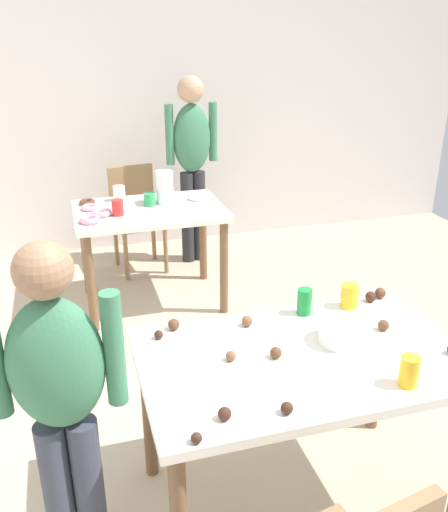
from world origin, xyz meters
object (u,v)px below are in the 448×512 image
at_px(dining_table_far, 150,223).
at_px(mixing_bowl, 341,333).
at_px(person_girl_near, 61,396).
at_px(pitcher_far, 165,187).
at_px(chair_far_table, 136,212).
at_px(person_adult_far, 192,154).
at_px(dining_table_near, 301,376).
at_px(soda_can, 304,302).

bearing_deg(dining_table_far, mixing_bowl, -76.65).
bearing_deg(mixing_bowl, person_girl_near, -173.31).
distance_m(mixing_bowl, pitcher_far, 2.13).
distance_m(chair_far_table, mixing_bowl, 2.78).
bearing_deg(dining_table_far, chair_far_table, 90.89).
bearing_deg(person_adult_far, pitcher_far, -119.91).
distance_m(dining_table_near, person_girl_near, 0.94).
height_order(person_girl_near, soda_can, person_girl_near).
relative_size(chair_far_table, person_adult_far, 0.55).
xyz_separation_m(dining_table_far, person_girl_near, (-0.64, -2.13, 0.17)).
xyz_separation_m(chair_far_table, mixing_bowl, (0.49, -2.72, 0.30)).
height_order(dining_table_near, dining_table_far, same).
bearing_deg(pitcher_far, soda_can, -80.96).
distance_m(person_girl_near, pitcher_far, 2.36).
relative_size(dining_table_near, dining_table_far, 1.22).
bearing_deg(soda_can, pitcher_far, 99.04).
relative_size(mixing_bowl, pitcher_far, 0.78).
bearing_deg(soda_can, mixing_bowl, -79.70).
bearing_deg(person_adult_far, dining_table_near, -94.29).
bearing_deg(dining_table_near, pitcher_far, 93.88).
height_order(person_girl_near, mixing_bowl, person_girl_near).
height_order(dining_table_far, person_girl_near, person_girl_near).
xyz_separation_m(dining_table_far, soda_can, (0.43, -1.73, 0.18)).
distance_m(dining_table_far, person_adult_far, 0.92).
relative_size(chair_far_table, person_girl_near, 0.63).
bearing_deg(dining_table_far, pitcher_far, 36.44).
relative_size(dining_table_far, person_girl_near, 0.77).
distance_m(dining_table_far, pitcher_far, 0.29).
bearing_deg(dining_table_near, person_adult_far, 85.71).
distance_m(dining_table_near, dining_table_far, 2.07).
xyz_separation_m(dining_table_near, person_girl_near, (-0.93, -0.08, 0.16)).
relative_size(person_girl_near, mixing_bowl, 7.38).
xyz_separation_m(soda_can, pitcher_far, (-0.29, 1.83, 0.06)).
bearing_deg(soda_can, chair_far_table, 100.11).
distance_m(dining_table_near, pitcher_far, 2.17).
distance_m(chair_far_table, person_adult_far, 0.68).
distance_m(person_adult_far, mixing_bowl, 2.72).
bearing_deg(person_girl_near, dining_table_near, 4.84).
xyz_separation_m(dining_table_far, mixing_bowl, (0.47, -2.00, 0.16)).
xyz_separation_m(chair_far_table, pitcher_far, (0.15, -0.62, 0.37)).
bearing_deg(person_girl_near, person_adult_far, 68.29).
bearing_deg(mixing_bowl, person_adult_far, 89.71).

